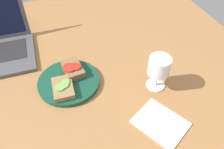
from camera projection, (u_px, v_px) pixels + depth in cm
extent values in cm
cube|color=#9E6B3D|center=(91.00, 83.00, 81.67)|extent=(140.00, 140.00, 3.00)
cylinder|color=#144733|center=(69.00, 82.00, 78.93)|extent=(22.15, 22.15, 1.55)
cube|color=brown|center=(73.00, 69.00, 80.63)|extent=(7.66, 10.76, 2.55)
cylinder|color=red|center=(75.00, 67.00, 79.15)|extent=(4.00, 4.00, 0.69)
cylinder|color=red|center=(69.00, 68.00, 78.82)|extent=(4.83, 4.83, 0.62)
cube|color=#937047|center=(63.00, 88.00, 74.53)|extent=(7.10, 10.42, 1.93)
cylinder|color=#6BB74C|center=(60.00, 87.00, 73.12)|extent=(3.39, 3.39, 0.48)
cylinder|color=#6BB74C|center=(66.00, 82.00, 74.86)|extent=(2.69, 2.69, 0.38)
cylinder|color=#6BB74C|center=(64.00, 85.00, 73.88)|extent=(3.19, 3.19, 0.48)
cylinder|color=white|center=(155.00, 85.00, 78.62)|extent=(6.66, 6.66, 0.40)
cylinder|color=white|center=(157.00, 79.00, 76.34)|extent=(0.89, 0.89, 6.01)
cylinder|color=white|center=(159.00, 66.00, 71.93)|extent=(7.42, 7.42, 6.36)
cylinder|color=white|center=(159.00, 68.00, 72.60)|extent=(6.83, 6.83, 4.48)
cube|color=white|center=(160.00, 123.00, 67.54)|extent=(18.10, 19.14, 0.40)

